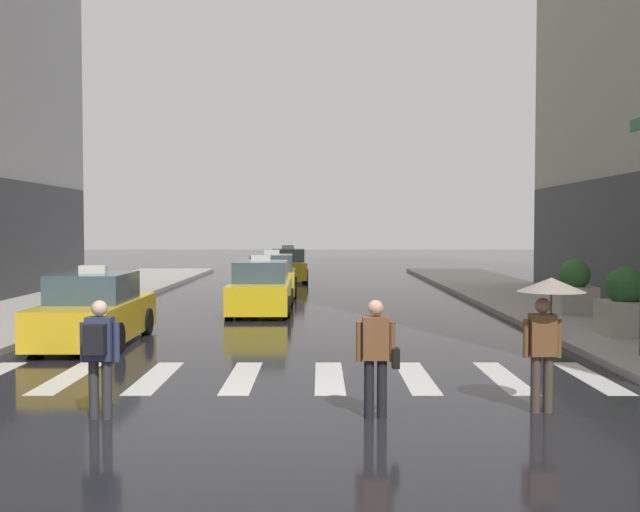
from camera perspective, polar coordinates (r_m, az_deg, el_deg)
ground_plane at (r=10.01m, az=-3.47°, el=-13.10°), size 160.00×160.00×0.00m
crosswalk_markings at (r=12.92m, az=-2.63°, el=-9.58°), size 11.30×2.80×0.01m
taxi_lead at (r=17.28m, az=-17.32°, el=-4.27°), size 1.96×4.55×1.80m
taxi_second at (r=22.56m, az=-4.58°, el=-2.68°), size 1.95×4.55×1.80m
taxi_third at (r=28.30m, az=-3.73°, el=-1.69°), size 2.02×4.58×1.80m
taxi_fourth at (r=36.26m, az=-2.46°, el=-0.83°), size 2.11×4.62×1.80m
pedestrian_with_umbrella at (r=10.78m, az=17.73°, el=-3.90°), size 0.96×0.96×1.94m
pedestrian_with_backpack at (r=10.44m, az=-17.01°, el=-7.11°), size 0.55×0.43×1.65m
pedestrian_with_handbag at (r=10.10m, az=4.61°, el=-7.55°), size 0.60×0.24×1.65m
planter_near_corner at (r=18.24m, az=23.16°, el=-3.54°), size 1.10×1.10×1.60m
planter_mid_block at (r=22.25m, az=19.62°, el=-2.49°), size 1.10×1.10×1.60m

